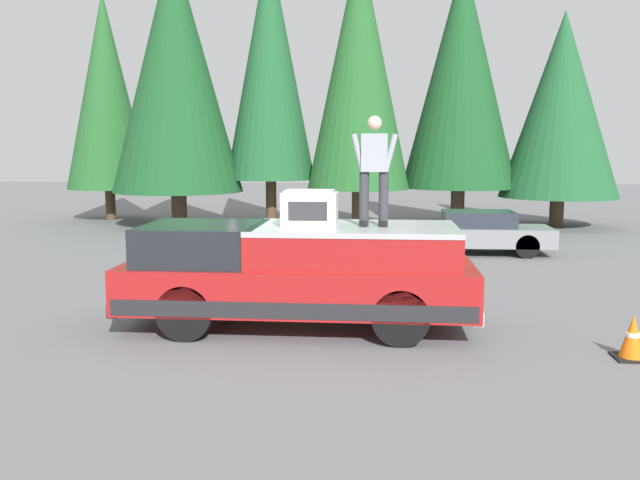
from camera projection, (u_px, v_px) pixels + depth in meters
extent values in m
plane|color=slate|center=(262.00, 319.00, 11.32)|extent=(90.00, 90.00, 0.00)
cube|color=maroon|center=(298.00, 284.00, 10.73)|extent=(2.00, 5.50, 0.70)
cube|color=#232326|center=(298.00, 296.00, 10.75)|extent=(2.01, 5.39, 0.24)
cube|color=black|center=(204.00, 243.00, 10.77)|extent=(1.84, 1.87, 0.60)
cube|color=maroon|center=(354.00, 247.00, 10.57)|extent=(1.92, 3.19, 0.52)
cube|color=#A8AAAF|center=(354.00, 228.00, 10.53)|extent=(1.94, 3.19, 0.08)
cube|color=#232326|center=(135.00, 298.00, 11.00)|extent=(1.96, 0.16, 0.20)
cube|color=#B2B5BA|center=(470.00, 305.00, 10.53)|extent=(1.96, 0.16, 0.20)
cylinder|color=black|center=(186.00, 312.00, 10.07)|extent=(0.30, 0.84, 0.84)
cylinder|color=black|center=(213.00, 289.00, 11.75)|extent=(0.30, 0.84, 0.84)
cylinder|color=black|center=(401.00, 317.00, 9.79)|extent=(0.30, 0.84, 0.84)
cylinder|color=black|center=(398.00, 292.00, 11.46)|extent=(0.30, 0.84, 0.84)
cube|color=silver|center=(310.00, 209.00, 10.45)|extent=(0.64, 0.84, 0.52)
cube|color=#2D2D30|center=(308.00, 211.00, 10.13)|extent=(0.01, 0.59, 0.29)
cube|color=#99999E|center=(310.00, 191.00, 10.42)|extent=(0.58, 0.76, 0.04)
cylinder|color=#333338|center=(384.00, 199.00, 10.42)|extent=(0.15, 0.15, 0.84)
cube|color=black|center=(383.00, 224.00, 10.43)|extent=(0.26, 0.11, 0.08)
cylinder|color=#333338|center=(364.00, 199.00, 10.44)|extent=(0.15, 0.15, 0.84)
cube|color=black|center=(364.00, 224.00, 10.46)|extent=(0.26, 0.11, 0.08)
cube|color=#9399A3|center=(374.00, 153.00, 10.34)|extent=(0.24, 0.40, 0.58)
sphere|color=beige|center=(375.00, 123.00, 10.28)|extent=(0.22, 0.22, 0.22)
cylinder|color=#9399A3|center=(390.00, 153.00, 10.28)|extent=(0.09, 0.23, 0.58)
cylinder|color=#9399A3|center=(358.00, 153.00, 10.33)|extent=(0.09, 0.23, 0.58)
cube|color=gray|center=(474.00, 236.00, 18.40)|extent=(1.64, 4.10, 0.50)
cube|color=#282D38|center=(478.00, 219.00, 18.33)|extent=(1.31, 1.89, 0.42)
cylinder|color=black|center=(429.00, 245.00, 17.82)|extent=(0.20, 0.62, 0.62)
cylinder|color=black|center=(425.00, 238.00, 19.25)|extent=(0.20, 0.62, 0.62)
cylinder|color=black|center=(527.00, 246.00, 17.60)|extent=(0.20, 0.62, 0.62)
cylinder|color=black|center=(516.00, 239.00, 19.02)|extent=(0.20, 0.62, 0.62)
cube|color=black|center=(631.00, 358.00, 9.20)|extent=(0.47, 0.47, 0.03)
cone|color=orange|center=(633.00, 337.00, 9.16)|extent=(0.36, 0.36, 0.62)
cylinder|color=white|center=(633.00, 334.00, 9.16)|extent=(0.19, 0.19, 0.06)
cylinder|color=#4C3826|center=(557.00, 212.00, 24.68)|extent=(0.51, 0.51, 1.08)
cone|color=#1E562D|center=(562.00, 105.00, 24.16)|extent=(4.22, 4.22, 6.60)
cylinder|color=#4C3826|center=(457.00, 206.00, 25.37)|extent=(0.51, 0.51, 1.39)
cone|color=#194C23|center=(461.00, 74.00, 24.72)|extent=(4.23, 4.23, 8.29)
cylinder|color=#4C3826|center=(358.00, 208.00, 24.36)|extent=(0.44, 0.44, 1.41)
cone|color=#235B28|center=(359.00, 66.00, 23.69)|extent=(3.64, 3.64, 8.61)
cylinder|color=#4C3826|center=(271.00, 202.00, 25.29)|extent=(0.39, 0.39, 1.70)
cone|color=#1E562D|center=(270.00, 62.00, 24.60)|extent=(3.28, 3.28, 8.52)
cylinder|color=#4C3826|center=(179.00, 209.00, 24.66)|extent=(0.56, 0.56, 1.29)
cone|color=#194C23|center=(175.00, 69.00, 23.99)|extent=(4.66, 4.66, 8.72)
cylinder|color=#4C3826|center=(111.00, 204.00, 27.08)|extent=(0.39, 0.39, 1.26)
cone|color=#235B28|center=(106.00, 91.00, 26.48)|extent=(3.25, 3.25, 7.62)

